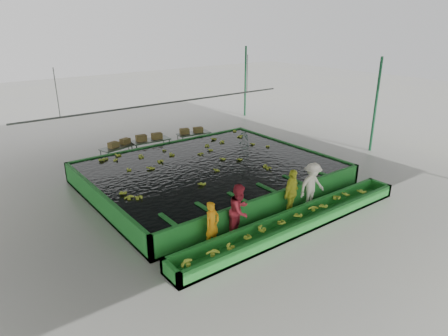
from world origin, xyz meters
TOP-DOWN VIEW (x-y plane):
  - ground at (0.00, 0.00)m, footprint 80.00×80.00m
  - shed_roof at (0.00, 0.00)m, footprint 20.00×22.00m
  - shed_posts at (0.00, 0.00)m, footprint 20.00×22.00m
  - flotation_tank at (0.00, 1.50)m, footprint 10.00×8.00m
  - tank_water at (0.00, 1.50)m, footprint 9.70×7.70m
  - sorting_trough at (0.00, -3.60)m, footprint 10.00×1.00m
  - cableway_rail at (0.00, 5.00)m, footprint 0.08×0.08m
  - rail_hanger_left at (-5.00, 5.00)m, footprint 0.04×0.04m
  - rail_hanger_right at (5.00, 5.00)m, footprint 0.04×0.04m
  - worker_a at (-2.97, -2.80)m, footprint 0.62×0.47m
  - worker_b at (-1.86, -2.80)m, footprint 1.09×0.99m
  - worker_c at (0.55, -2.80)m, footprint 1.13×0.77m
  - worker_d at (1.65, -2.80)m, footprint 1.20×0.74m
  - packing_table_left at (-2.05, 6.47)m, footprint 1.98×1.16m
  - packing_table_mid at (-0.36, 6.34)m, footprint 2.05×0.92m
  - packing_table_right at (2.31, 6.33)m, footprint 1.92×0.93m
  - box_stack_left at (-1.97, 6.55)m, footprint 1.29×0.72m
  - box_stack_mid at (-0.41, 6.38)m, footprint 1.40×0.59m
  - box_stack_right at (2.19, 6.38)m, footprint 1.34×0.69m
  - floating_bananas at (0.00, 2.30)m, footprint 9.15×6.24m
  - trough_bananas at (0.00, -3.60)m, footprint 8.89×0.59m

SIDE VIEW (x-z plane):
  - ground at x=0.00m, z-range 0.00..0.00m
  - sorting_trough at x=0.00m, z-range 0.00..0.50m
  - trough_bananas at x=0.00m, z-range 0.34..0.46m
  - packing_table_right at x=2.31m, z-range 0.00..0.84m
  - packing_table_left at x=-2.05m, z-range 0.00..0.85m
  - flotation_tank at x=0.00m, z-range 0.00..0.90m
  - packing_table_mid at x=-0.36m, z-range 0.00..0.91m
  - worker_a at x=-2.97m, z-range 0.00..1.53m
  - box_stack_right at x=2.19m, z-range 0.70..0.98m
  - box_stack_left at x=-1.97m, z-range 0.71..0.98m
  - tank_water at x=0.00m, z-range 0.85..0.85m
  - floating_bananas at x=0.00m, z-range 0.79..0.91m
  - worker_c at x=0.55m, z-range 0.00..1.78m
  - worker_d at x=1.65m, z-range 0.00..1.80m
  - box_stack_mid at x=-0.41m, z-range 0.77..1.06m
  - worker_b at x=-1.86m, z-range 0.00..1.84m
  - shed_posts at x=0.00m, z-range 0.00..5.00m
  - cableway_rail at x=0.00m, z-range -4.00..10.00m
  - rail_hanger_left at x=-5.00m, z-range 3.00..5.00m
  - rail_hanger_right at x=5.00m, z-range 3.00..5.00m
  - shed_roof at x=0.00m, z-range 4.98..5.02m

